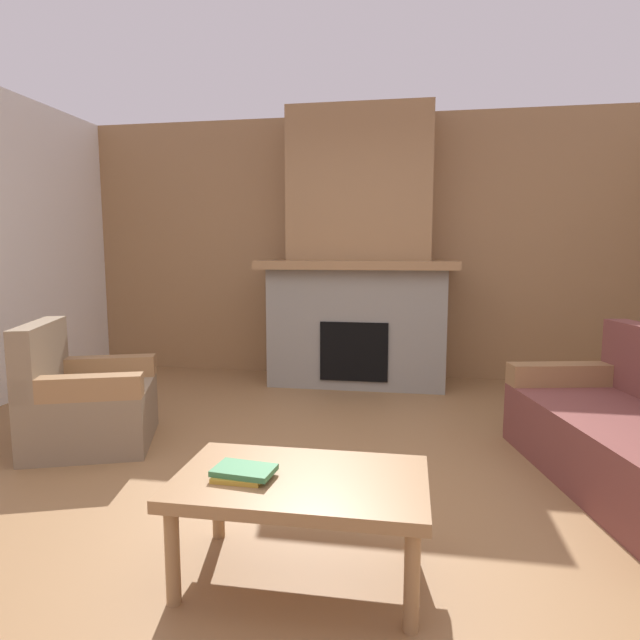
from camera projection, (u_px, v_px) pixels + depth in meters
name	position (u px, v px, depth m)	size (l,w,h in m)	color
ground	(310.00, 498.00, 2.86)	(9.00, 9.00, 0.00)	olive
wall_back_wood_panel	(362.00, 248.00, 5.62)	(6.00, 0.12, 2.70)	#997047
fireplace	(359.00, 267.00, 5.28)	(1.90, 0.82, 2.70)	gray
armchair	(85.00, 403.00, 3.62)	(0.97, 0.97, 0.85)	#847056
coffee_table	(301.00, 489.00, 2.12)	(1.00, 0.60, 0.43)	#997047
book_stack_near_edge	(243.00, 472.00, 2.11)	(0.25, 0.20, 0.04)	gold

